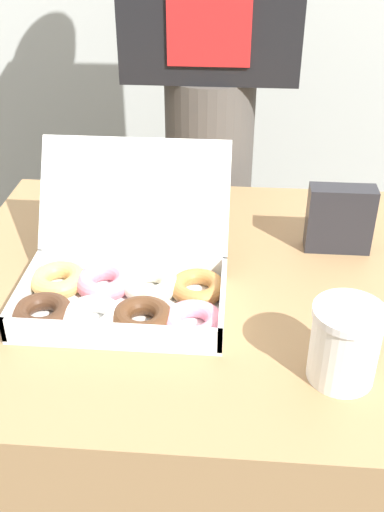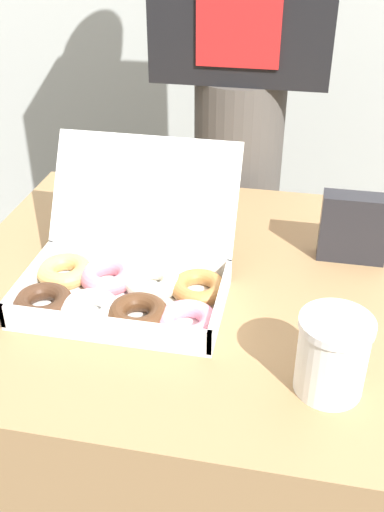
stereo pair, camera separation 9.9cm
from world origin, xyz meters
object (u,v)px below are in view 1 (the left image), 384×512
at_px(person_customer, 210,76).
at_px(napkin_holder, 340,219).
at_px(donut_box, 123,287).
at_px(coffee_cup, 345,343).

bearing_deg(person_customer, napkin_holder, -58.06).
distance_m(donut_box, coffee_cup, 0.38).
distance_m(coffee_cup, person_customer, 0.86).
xyz_separation_m(coffee_cup, person_customer, (-0.24, 0.81, 0.15)).
bearing_deg(person_customer, coffee_cup, -73.64).
bearing_deg(person_customer, donut_box, -99.47).
distance_m(coffee_cup, napkin_holder, 0.37).
bearing_deg(donut_box, person_customer, 80.53).
relative_size(donut_box, coffee_cup, 3.15).
height_order(donut_box, person_customer, person_customer).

